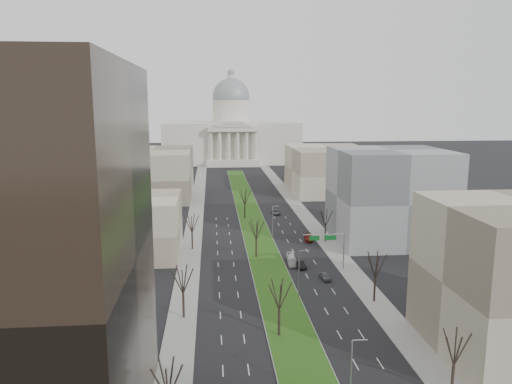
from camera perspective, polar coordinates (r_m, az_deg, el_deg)
ground at (r=156.78m, az=-0.55°, el=-3.03°), size 600.00×600.00×0.00m
median at (r=155.78m, az=-0.52°, el=-3.08°), size 8.00×222.03×0.20m
sidewalk_left at (r=132.21m, az=-7.30°, el=-5.62°), size 5.00×330.00×0.15m
sidewalk_right at (r=135.37m, az=7.73°, el=-5.25°), size 5.00×330.00×0.15m
capitol at (r=302.57m, az=-2.82°, el=6.51°), size 80.00×46.00×55.00m
building_beige_left at (r=122.46m, az=-14.83°, el=-3.82°), size 26.00×22.00×14.00m
building_grey_right at (r=134.54m, az=15.01°, el=-0.40°), size 28.00×26.00×24.00m
building_far_left at (r=195.35m, az=-11.80°, el=2.08°), size 30.00×40.00×18.00m
building_far_right at (r=204.44m, az=8.26°, el=2.55°), size 30.00×40.00×18.00m
tree_left_near at (r=58.36m, az=-10.08°, el=-20.25°), size 5.10×5.10×9.18m
tree_left_mid at (r=85.37m, az=-8.37°, el=-9.76°), size 5.40×5.40×9.72m
tree_left_far at (r=123.71m, az=-7.35°, el=-3.49°), size 5.28×5.28×9.50m
tree_right_near at (r=68.17m, az=21.80°, el=-16.06°), size 5.16×5.16×9.29m
tree_right_mid at (r=93.62m, az=13.51°, el=-8.02°), size 5.52×5.52×9.94m
tree_right_far at (r=130.88m, az=7.96°, el=-2.88°), size 5.04×5.04×9.07m
tree_median_a at (r=78.39m, az=2.69°, el=-11.52°), size 5.40×5.40×9.72m
tree_median_b at (r=116.24m, az=0.02°, el=-4.22°), size 5.40×5.40×9.72m
tree_median_c at (r=155.18m, az=-1.29°, el=-0.53°), size 5.40×5.40×9.72m
streetlamp_median_a at (r=62.79m, az=10.85°, el=-19.81°), size 1.90×0.20×9.16m
streetlamp_median_b at (r=93.88m, az=4.96°, el=-9.23°), size 1.90×0.20×9.16m
streetlamp_median_c at (r=131.84m, az=1.94°, el=-3.46°), size 1.90×0.20×9.16m
mast_arm_signs at (r=109.46m, az=8.64°, el=-5.74°), size 9.12×0.24×8.09m
car_grey_near at (r=105.07m, az=7.90°, el=-9.51°), size 1.95×4.23×1.40m
car_black at (r=111.56m, az=5.06°, el=-8.23°), size 2.29×4.78×1.51m
car_red at (r=132.62m, az=6.04°, el=-5.23°), size 2.78×5.54×1.54m
car_grey_far at (r=162.59m, az=2.28°, el=-2.31°), size 2.65×5.11×1.38m
box_van at (r=114.06m, az=4.04°, el=-7.69°), size 1.99×6.94×1.91m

